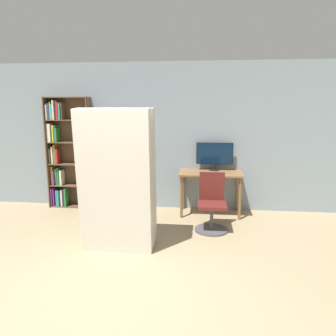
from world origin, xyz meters
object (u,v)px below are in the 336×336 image
(office_chair, at_px, (212,208))
(mattress_near, at_px, (116,182))
(bookshelf, at_px, (65,154))
(monitor, at_px, (215,155))
(mattress_far, at_px, (121,178))

(office_chair, relative_size, mattress_near, 0.47)
(office_chair, bearing_deg, bookshelf, 160.85)
(monitor, relative_size, mattress_near, 0.35)
(bookshelf, distance_m, mattress_near, 2.41)
(office_chair, xyz_separation_m, mattress_near, (-1.27, -0.93, 0.60))
(mattress_near, bearing_deg, monitor, 54.87)
(office_chair, bearing_deg, mattress_far, -152.74)
(monitor, xyz_separation_m, mattress_near, (-1.32, -1.88, -0.11))
(mattress_near, distance_m, mattress_far, 0.27)
(bookshelf, height_order, mattress_far, bookshelf)
(mattress_far, bearing_deg, bookshelf, 132.89)
(bookshelf, relative_size, mattress_far, 1.10)
(monitor, distance_m, mattress_far, 2.08)
(monitor, bearing_deg, bookshelf, 179.82)
(bookshelf, distance_m, mattress_far, 2.20)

